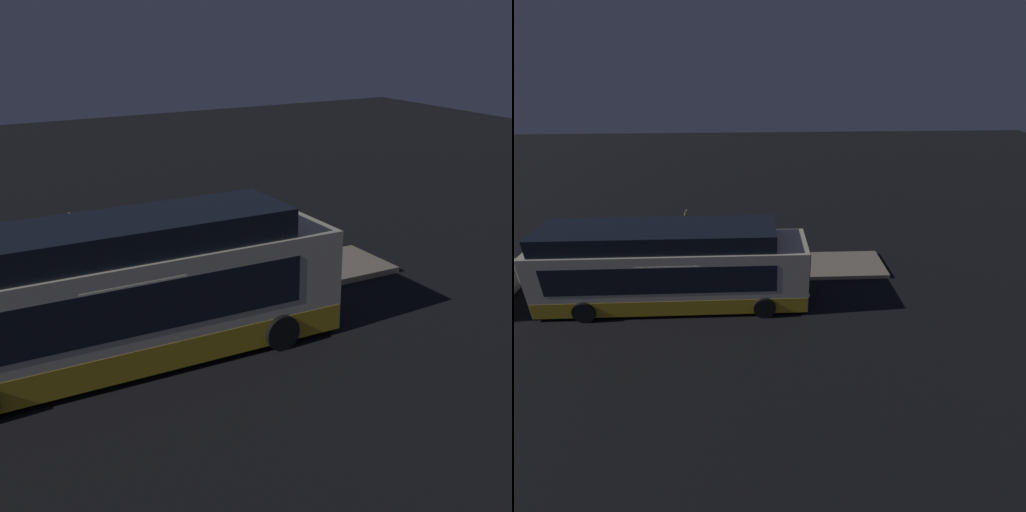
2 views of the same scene
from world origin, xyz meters
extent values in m
plane|color=black|center=(0.00, 0.00, 0.00)|extent=(80.00, 80.00, 0.00)
cube|color=gray|center=(0.00, 2.91, 0.09)|extent=(20.00, 2.62, 0.19)
cube|color=beige|center=(-0.06, 0.05, 1.51)|extent=(11.31, 2.55, 2.70)
cube|color=gold|center=(-0.06, 0.05, 0.51)|extent=(11.25, 2.57, 0.70)
cube|color=black|center=(-0.34, 0.05, 1.84)|extent=(9.27, 2.58, 1.19)
cube|color=black|center=(5.61, 0.05, 1.90)|extent=(0.06, 2.24, 1.73)
sphere|color=#F9E58C|center=(5.63, 0.75, 0.61)|extent=(0.24, 0.24, 0.24)
sphere|color=#F9E58C|center=(5.63, -0.65, 0.61)|extent=(0.24, 0.24, 0.24)
cylinder|color=black|center=(3.78, 1.32, 0.46)|extent=(0.93, 0.30, 0.93)
cylinder|color=black|center=(3.78, -1.22, 0.46)|extent=(0.93, 0.30, 0.93)
cube|color=black|center=(-0.51, 0.05, 3.23)|extent=(9.61, 2.34, 0.73)
cylinder|color=#2D2D33|center=(0.40, 2.86, 0.58)|extent=(0.32, 0.32, 0.78)
cylinder|color=#262628|center=(0.40, 2.86, 1.30)|extent=(0.46, 0.46, 0.68)
sphere|color=#9E7051|center=(0.40, 2.86, 1.77)|extent=(0.25, 0.25, 0.25)
cube|color=#334C7F|center=(0.58, 2.67, 1.02)|extent=(0.30, 0.29, 0.24)
cylinder|color=#2D2D33|center=(1.66, 2.23, 0.60)|extent=(0.29, 0.29, 0.82)
cylinder|color=#262628|center=(1.66, 2.23, 1.36)|extent=(0.42, 0.42, 0.71)
sphere|color=brown|center=(1.66, 2.23, 1.85)|extent=(0.27, 0.27, 0.27)
cube|color=maroon|center=(1.74, 2.48, 1.06)|extent=(0.31, 0.22, 0.24)
cube|color=beige|center=(1.13, 1.85, 0.56)|extent=(0.39, 0.22, 0.73)
cylinder|color=black|center=(1.13, 1.85, 1.04)|extent=(0.02, 0.02, 0.24)
cylinder|color=#4C4C51|center=(0.03, 3.80, 1.51)|extent=(0.10, 0.10, 2.64)
cube|color=#E5C64C|center=(0.03, 3.80, 2.51)|extent=(0.04, 0.81, 0.54)
camera|label=1|loc=(-4.74, -15.22, 8.25)|focal=50.00mm
camera|label=2|loc=(3.39, -14.88, 10.00)|focal=28.00mm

